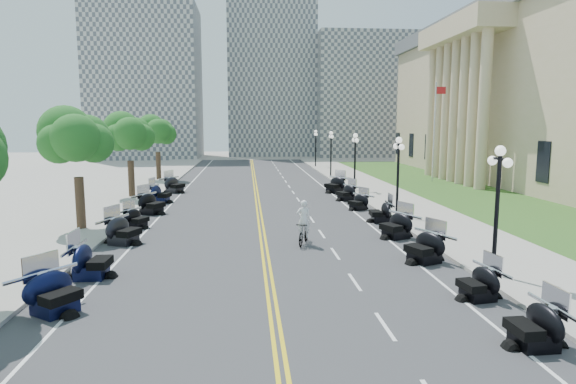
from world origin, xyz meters
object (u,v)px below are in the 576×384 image
object	(u,v)px
civic_building	(569,94)
bicycle	(304,233)
motorcycle_n_3	(479,281)
flagpole	(434,133)
cyclist_rider	(304,203)

from	to	relation	value
civic_building	bicycle	world-z (taller)	civic_building
motorcycle_n_3	bicycle	size ratio (longest dim) A/B	0.94
motorcycle_n_3	flagpole	bearing A→B (deg)	152.42
flagpole	cyclist_rider	size ratio (longest dim) A/B	5.33
bicycle	cyclist_rider	world-z (taller)	cyclist_rider
civic_building	bicycle	distance (m)	39.49
flagpole	civic_building	bearing A→B (deg)	0.00
bicycle	cyclist_rider	distance (m)	1.52
civic_building	bicycle	size ratio (longest dim) A/B	26.54
cyclist_rider	bicycle	bearing A→B (deg)	-0.00
flagpole	cyclist_rider	bearing A→B (deg)	-123.53
motorcycle_n_3	civic_building	bearing A→B (deg)	133.44
civic_building	bicycle	bearing A→B (deg)	-141.13
motorcycle_n_3	cyclist_rider	world-z (taller)	cyclist_rider
civic_building	motorcycle_n_3	world-z (taller)	civic_building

